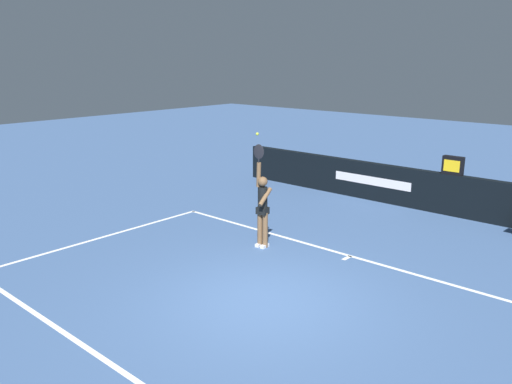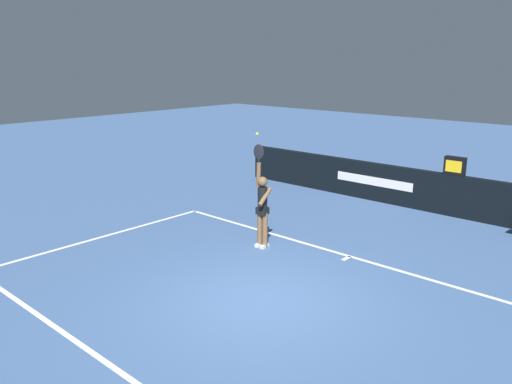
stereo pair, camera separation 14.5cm
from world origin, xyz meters
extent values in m
plane|color=#3E5B8B|center=(0.00, 0.00, 0.00)|extent=(60.00, 60.00, 0.00)
cube|color=white|center=(0.00, 2.95, 0.00)|extent=(10.48, 0.10, 0.00)
cube|color=white|center=(0.00, -2.98, 0.00)|extent=(10.48, 0.10, 0.00)
cube|color=white|center=(-5.24, -0.01, 0.00)|extent=(0.10, 6.03, 0.00)
cube|color=white|center=(0.00, 2.80, 0.00)|extent=(0.10, 0.30, 0.00)
cube|color=black|center=(0.00, 7.53, 0.58)|extent=(13.83, 0.24, 1.16)
cube|color=silver|center=(-2.01, 7.40, 0.62)|extent=(2.58, 0.01, 0.26)
cube|color=black|center=(0.39, 7.53, 1.41)|extent=(0.56, 0.19, 0.51)
cube|color=yellow|center=(0.39, 7.43, 1.41)|extent=(0.44, 0.01, 0.32)
cylinder|color=brown|center=(-1.79, 2.12, 0.42)|extent=(0.12, 0.12, 0.84)
cylinder|color=brown|center=(-1.94, 2.10, 0.42)|extent=(0.12, 0.12, 0.84)
cube|color=white|center=(-1.79, 2.10, 0.04)|extent=(0.13, 0.25, 0.07)
cube|color=white|center=(-1.94, 2.08, 0.04)|extent=(0.13, 0.25, 0.07)
cylinder|color=black|center=(-1.87, 2.11, 1.13)|extent=(0.22, 0.22, 0.59)
cube|color=black|center=(-1.87, 2.11, 0.88)|extent=(0.27, 0.23, 0.16)
sphere|color=brown|center=(-1.87, 2.11, 1.56)|extent=(0.22, 0.22, 0.22)
cylinder|color=brown|center=(-1.98, 2.10, 1.71)|extent=(0.12, 0.11, 0.56)
cylinder|color=brown|center=(-1.75, 2.07, 1.24)|extent=(0.15, 0.47, 0.38)
ellipsoid|color=black|center=(-1.98, 2.10, 2.24)|extent=(0.32, 0.06, 0.37)
cylinder|color=black|center=(-1.98, 2.10, 2.05)|extent=(0.03, 0.03, 0.18)
sphere|color=#D0E535|center=(-1.97, 2.05, 2.65)|extent=(0.07, 0.07, 0.07)
camera|label=1|loc=(5.58, -6.52, 4.27)|focal=36.28mm
camera|label=2|loc=(5.69, -6.42, 4.27)|focal=36.28mm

